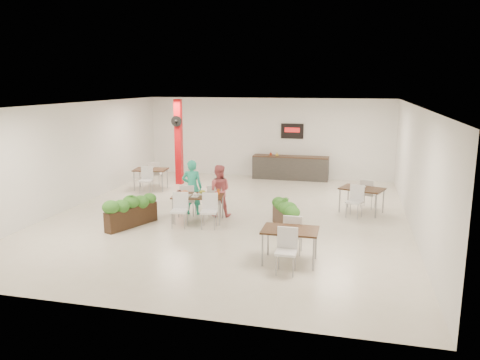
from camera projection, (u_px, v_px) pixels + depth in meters
The scene contains 12 objects.
ground at pixel (230, 216), 13.62m from camera, with size 12.00×12.00×0.00m, color beige.
room_shell at pixel (229, 147), 13.21m from camera, with size 10.10×12.10×3.22m.
red_column at pixel (179, 141), 17.59m from camera, with size 0.40×0.41×3.20m.
service_counter at pixel (290, 167), 18.66m from camera, with size 3.00×0.64×2.20m.
main_table at pixel (198, 199), 12.95m from camera, with size 1.50×1.78×0.92m.
diner_man at pixel (192, 187), 13.63m from camera, with size 0.59×0.39×1.62m, color #2AB691.
diner_woman at pixel (218, 191), 13.45m from camera, with size 0.73×0.57×1.50m, color #D15D62.
planter_left at pixel (131, 209), 12.51m from camera, with size 0.91×1.63×0.89m.
planter_right at pixel (285, 212), 12.22m from camera, with size 0.93×1.57×0.87m.
side_table_a at pixel (151, 172), 16.85m from camera, with size 1.24×1.66×0.92m.
side_table_b at pixel (362, 192), 13.82m from camera, with size 1.41×1.67×0.92m.
side_table_c at pixel (290, 235), 9.95m from camera, with size 1.19×1.62×0.92m.
Camera 1 is at (3.41, -12.67, 3.80)m, focal length 35.00 mm.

